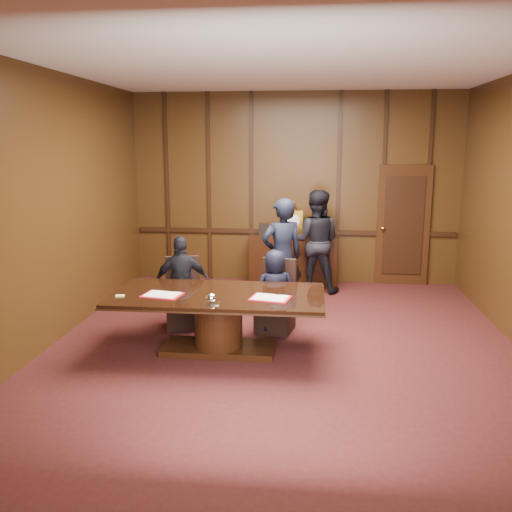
{
  "coord_description": "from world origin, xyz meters",
  "views": [
    {
      "loc": [
        0.35,
        -6.58,
        2.57
      ],
      "look_at": [
        -0.42,
        0.69,
        1.05
      ],
      "focal_mm": 38.0,
      "sensor_mm": 36.0,
      "label": 1
    }
  ],
  "objects": [
    {
      "name": "notepad",
      "position": [
        -1.95,
        -0.48,
        0.77
      ],
      "size": [
        0.11,
        0.08,
        0.01
      ],
      "primitive_type": "cube",
      "rotation": [
        0.0,
        0.0,
        0.15
      ],
      "color": "#E8DD71",
      "rests_on": "conference_table"
    },
    {
      "name": "room",
      "position": [
        0.07,
        0.14,
        1.72
      ],
      "size": [
        7.0,
        7.04,
        3.5
      ],
      "color": "#340F0E",
      "rests_on": "ground"
    },
    {
      "name": "conference_table",
      "position": [
        -0.8,
        -0.22,
        0.51
      ],
      "size": [
        2.62,
        1.32,
        0.76
      ],
      "color": "black",
      "rests_on": "ground"
    },
    {
      "name": "chair_left",
      "position": [
        -1.45,
        0.66,
        0.29
      ],
      "size": [
        0.59,
        0.59,
        0.99
      ],
      "rotation": [
        0.0,
        0.0,
        0.26
      ],
      "color": "black",
      "rests_on": "ground"
    },
    {
      "name": "witness_right",
      "position": [
        0.41,
        2.77,
        0.9
      ],
      "size": [
        0.94,
        0.76,
        1.8
      ],
      "primitive_type": "imported",
      "rotation": [
        0.0,
        0.0,
        3.04
      ],
      "color": "black",
      "rests_on": "ground"
    },
    {
      "name": "folder_right",
      "position": [
        -0.14,
        -0.39,
        0.77
      ],
      "size": [
        0.52,
        0.42,
        0.02
      ],
      "rotation": [
        0.0,
        0.0,
        -0.21
      ],
      "color": "red",
      "rests_on": "conference_table"
    },
    {
      "name": "signatory_left",
      "position": [
        -1.45,
        0.58,
        0.66
      ],
      "size": [
        0.84,
        0.51,
        1.33
      ],
      "primitive_type": "imported",
      "rotation": [
        0.0,
        0.0,
        3.4
      ],
      "color": "black",
      "rests_on": "ground"
    },
    {
      "name": "witness_left",
      "position": [
        -0.1,
        1.4,
        0.89
      ],
      "size": [
        0.77,
        0.66,
        1.79
      ],
      "primitive_type": "imported",
      "rotation": [
        0.0,
        0.0,
        3.57
      ],
      "color": "black",
      "rests_on": "ground"
    },
    {
      "name": "sideboard",
      "position": [
        0.0,
        3.26,
        0.49
      ],
      "size": [
        1.6,
        0.45,
        1.54
      ],
      "color": "black",
      "rests_on": "ground"
    },
    {
      "name": "folder_left",
      "position": [
        -1.46,
        -0.39,
        0.77
      ],
      "size": [
        0.51,
        0.4,
        0.02
      ],
      "rotation": [
        0.0,
        0.0,
        -0.17
      ],
      "color": "red",
      "rests_on": "conference_table"
    },
    {
      "name": "signatory_right",
      "position": [
        -0.15,
        0.58,
        0.58
      ],
      "size": [
        0.66,
        0.54,
        1.16
      ],
      "primitive_type": "imported",
      "rotation": [
        0.0,
        0.0,
        3.49
      ],
      "color": "black",
      "rests_on": "ground"
    },
    {
      "name": "chair_right",
      "position": [
        -0.14,
        0.66,
        0.29
      ],
      "size": [
        0.57,
        0.57,
        0.99
      ],
      "rotation": [
        0.0,
        0.0,
        -0.21
      ],
      "color": "black",
      "rests_on": "ground"
    },
    {
      "name": "inkstand",
      "position": [
        -0.8,
        -0.67,
        0.81
      ],
      "size": [
        0.2,
        0.14,
        0.12
      ],
      "color": "white",
      "rests_on": "conference_table"
    }
  ]
}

